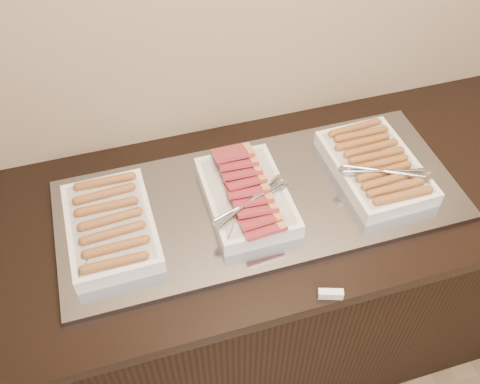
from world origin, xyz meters
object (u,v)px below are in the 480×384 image
counter (253,284)px  dish_right (376,166)px  warming_tray (260,201)px  dish_center (247,195)px  dish_left (111,226)px

counter → dish_right: bearing=-0.5°
warming_tray → dish_center: dish_center is taller
counter → dish_left: bearing=180.0°
counter → warming_tray: bearing=0.0°
dish_left → dish_right: bearing=-1.3°
warming_tray → dish_left: dish_left is taller
warming_tray → counter: bearing=180.0°
warming_tray → dish_left: size_ratio=3.34×
dish_left → dish_right: 0.81m
counter → warming_tray: (0.01, 0.00, 0.46)m
dish_center → dish_right: (0.42, 0.00, -0.00)m
dish_left → dish_center: (0.40, -0.00, 0.00)m
dish_left → dish_center: bearing=-1.7°
warming_tray → dish_left: 0.44m
dish_center → warming_tray: bearing=5.2°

